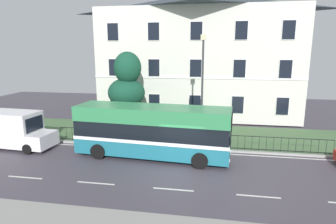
{
  "coord_description": "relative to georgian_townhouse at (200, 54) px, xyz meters",
  "views": [
    {
      "loc": [
        1.93,
        -14.52,
        6.59
      ],
      "look_at": [
        -1.46,
        5.16,
        2.35
      ],
      "focal_mm": 30.66,
      "sensor_mm": 36.0,
      "label": 1
    }
  ],
  "objects": [
    {
      "name": "street_lamp_post",
      "position": [
        0.95,
        -11.36,
        -1.89
      ],
      "size": [
        0.36,
        0.24,
        7.56
      ],
      "color": "#333338",
      "rests_on": "ground_plane"
    },
    {
      "name": "iron_verge_railing",
      "position": [
        0.0,
        -12.14,
        -5.67
      ],
      "size": [
        18.9,
        0.04,
        0.97
      ],
      "color": "black",
      "rests_on": "ground_plane"
    },
    {
      "name": "white_panel_van",
      "position": [
        -12.11,
        -13.99,
        -4.99
      ],
      "size": [
        5.78,
        2.47,
        2.54
      ],
      "rotation": [
        0.0,
        0.0,
        -0.07
      ],
      "color": "white",
      "rests_on": "ground_plane"
    },
    {
      "name": "georgian_townhouse",
      "position": [
        0.0,
        0.0,
        0.0
      ],
      "size": [
        19.47,
        10.43,
        12.28
      ],
      "color": "silver",
      "rests_on": "ground_plane"
    },
    {
      "name": "evergreen_tree",
      "position": [
        -5.5,
        -7.9,
        -3.89
      ],
      "size": [
        4.13,
        4.13,
        6.77
      ],
      "color": "#423328",
      "rests_on": "ground_plane"
    },
    {
      "name": "ground_plane",
      "position": [
        0.02,
        -15.25,
        -6.3
      ],
      "size": [
        60.0,
        56.0,
        0.18
      ],
      "color": "#443E49"
    },
    {
      "name": "single_decker_bus",
      "position": [
        -1.95,
        -14.15,
        -4.58
      ],
      "size": [
        9.83,
        3.18,
        3.25
      ],
      "rotation": [
        0.0,
        0.0,
        -0.07
      ],
      "color": "#1E6C7F",
      "rests_on": "ground_plane"
    }
  ]
}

